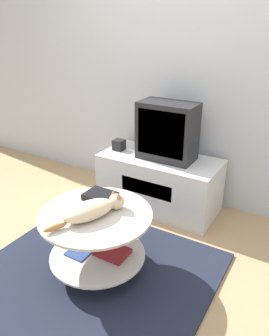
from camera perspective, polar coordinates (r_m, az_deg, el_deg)
The scene contains 9 objects.
ground_plane at distance 2.46m, azimuth -7.24°, elevation -18.33°, with size 12.00×12.00×0.00m, color tan.
wall_back at distance 3.12m, azimuth 8.96°, elevation 17.35°, with size 8.00×0.05×2.60m.
rug at distance 2.45m, azimuth -7.25°, elevation -18.16°, with size 1.59×1.48×0.02m.
tv_stand at distance 3.13m, azimuth 4.31°, elevation -2.48°, with size 1.11×0.53×0.51m.
tv at distance 2.93m, azimuth 5.75°, elevation 6.38°, with size 0.51×0.28×0.52m.
speaker at distance 3.19m, azimuth -2.72°, elevation 4.05°, with size 0.10×0.10×0.10m.
coffee_table at distance 2.29m, azimuth -6.49°, elevation -11.43°, with size 0.76×0.76×0.47m.
dvd_box at distance 2.35m, azimuth -5.96°, elevation -4.91°, with size 0.22×0.17×0.05m.
cat at distance 2.13m, azimuth -7.33°, elevation -7.22°, with size 0.30×0.54×0.13m.
Camera 1 is at (1.18, -1.39, 1.65)m, focal length 35.00 mm.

